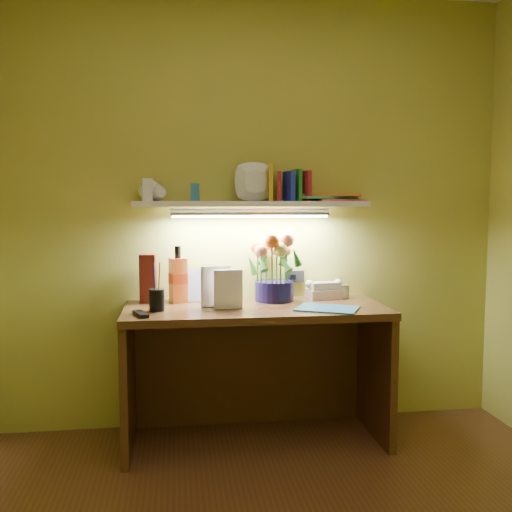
{
  "coord_description": "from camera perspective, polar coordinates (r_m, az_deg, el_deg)",
  "views": [
    {
      "loc": [
        -0.42,
        -1.8,
        1.3
      ],
      "look_at": [
        0.02,
        1.35,
        1.01
      ],
      "focal_mm": 40.0,
      "sensor_mm": 36.0,
      "label": 1
    }
  ],
  "objects": [
    {
      "name": "desk_book_a",
      "position": [
        3.04,
        -5.53,
        -3.1
      ],
      "size": [
        0.17,
        0.04,
        0.22
      ],
      "primitive_type": "imported",
      "rotation": [
        0.0,
        0.0,
        0.13
      ],
      "color": "silver",
      "rests_on": "desk"
    },
    {
      "name": "telephone",
      "position": [
        3.34,
        6.78,
        -3.3
      ],
      "size": [
        0.2,
        0.16,
        0.11
      ],
      "primitive_type": null,
      "rotation": [
        0.0,
        0.0,
        0.11
      ],
      "color": "beige",
      "rests_on": "desk"
    },
    {
      "name": "desk_book_b",
      "position": [
        2.98,
        -4.23,
        -3.38
      ],
      "size": [
        0.15,
        0.02,
        0.21
      ],
      "primitive_type": "imported",
      "rotation": [
        0.0,
        0.0,
        0.01
      ],
      "color": "white",
      "rests_on": "desk"
    },
    {
      "name": "desk",
      "position": [
        3.16,
        -0.04,
        -11.76
      ],
      "size": [
        1.4,
        0.6,
        0.75
      ],
      "primitive_type": "cube",
      "color": "#3D1A10",
      "rests_on": "ground"
    },
    {
      "name": "whisky_bottle",
      "position": [
        3.2,
        -7.8,
        -1.83
      ],
      "size": [
        0.11,
        0.11,
        0.32
      ],
      "primitive_type": null,
      "rotation": [
        0.0,
        0.0,
        0.29
      ],
      "color": "#B24918",
      "rests_on": "desk"
    },
    {
      "name": "blue_folder",
      "position": [
        3.02,
        7.15,
        -5.23
      ],
      "size": [
        0.38,
        0.34,
        0.01
      ],
      "primitive_type": "cube",
      "rotation": [
        0.0,
        0.0,
        -0.48
      ],
      "color": "teal",
      "rests_on": "desk"
    },
    {
      "name": "wall_shelf",
      "position": [
        3.21,
        -0.2,
        5.81
      ],
      "size": [
        1.32,
        0.33,
        0.24
      ],
      "color": "white",
      "rests_on": "ground"
    },
    {
      "name": "tv_remote",
      "position": [
        2.88,
        -11.46,
        -5.7
      ],
      "size": [
        0.09,
        0.16,
        0.02
      ],
      "primitive_type": "cube",
      "rotation": [
        0.0,
        0.0,
        0.33
      ],
      "color": "black",
      "rests_on": "desk"
    },
    {
      "name": "pen_cup",
      "position": [
        2.98,
        -9.9,
        -3.61
      ],
      "size": [
        0.09,
        0.09,
        0.19
      ],
      "primitive_type": "cylinder",
      "rotation": [
        0.0,
        0.0,
        -0.17
      ],
      "color": "black",
      "rests_on": "desk"
    },
    {
      "name": "desk_clock",
      "position": [
        3.36,
        8.55,
        -3.56
      ],
      "size": [
        0.08,
        0.05,
        0.08
      ],
      "primitive_type": "cube",
      "rotation": [
        0.0,
        0.0,
        0.19
      ],
      "color": "silver",
      "rests_on": "desk"
    },
    {
      "name": "whisky_box",
      "position": [
        3.24,
        -10.74,
        -2.21
      ],
      "size": [
        0.09,
        0.09,
        0.27
      ],
      "primitive_type": "cube",
      "rotation": [
        0.0,
        0.0,
        -0.08
      ],
      "color": "#541911",
      "rests_on": "desk"
    },
    {
      "name": "art_card",
      "position": [
        3.23,
        -5.19,
        -2.94
      ],
      "size": [
        0.19,
        0.05,
        0.18
      ],
      "primitive_type": null,
      "rotation": [
        0.0,
        0.0,
        -0.1
      ],
      "color": "white",
      "rests_on": "desk"
    },
    {
      "name": "flower_bouquet",
      "position": [
        3.23,
        1.84,
        -1.03
      ],
      "size": [
        0.28,
        0.28,
        0.39
      ],
      "primitive_type": null,
      "rotation": [
        0.0,
        0.0,
        0.13
      ],
      "color": "#110D36",
      "rests_on": "desk"
    }
  ]
}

